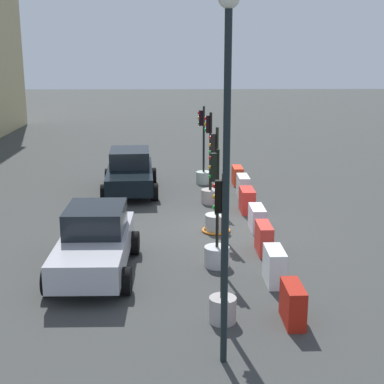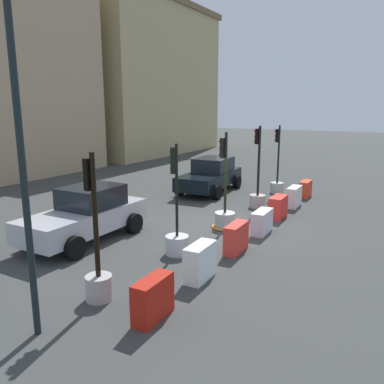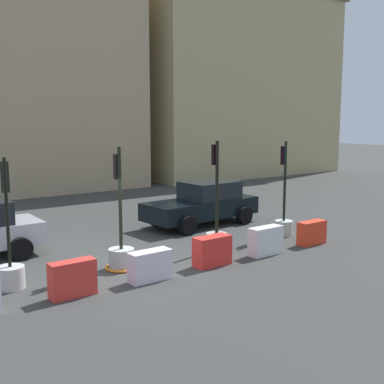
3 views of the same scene
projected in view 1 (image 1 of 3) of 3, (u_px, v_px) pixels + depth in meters
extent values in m
plane|color=#3B3C3B|center=(217.00, 230.00, 18.27)|extent=(120.00, 120.00, 0.00)
cylinder|color=#ACA5A2|center=(223.00, 310.00, 12.19)|extent=(0.59, 0.59, 0.56)
cylinder|color=black|center=(224.00, 237.00, 11.78)|extent=(0.11, 0.11, 2.71)
cube|color=black|center=(218.00, 197.00, 11.53)|extent=(0.16, 0.16, 0.67)
sphere|color=red|center=(214.00, 186.00, 11.46)|extent=(0.09, 0.09, 0.09)
sphere|color=orange|center=(214.00, 197.00, 11.52)|extent=(0.09, 0.09, 0.09)
sphere|color=green|center=(214.00, 207.00, 11.58)|extent=(0.09, 0.09, 0.09)
cylinder|color=silver|center=(217.00, 256.00, 15.26)|extent=(0.68, 0.68, 0.55)
cylinder|color=black|center=(217.00, 199.00, 14.86)|extent=(0.08, 0.08, 2.64)
cube|color=black|center=(214.00, 167.00, 14.67)|extent=(0.17, 0.18, 0.74)
sphere|color=red|center=(210.00, 158.00, 14.63)|extent=(0.09, 0.09, 0.09)
sphere|color=orange|center=(210.00, 167.00, 14.69)|extent=(0.09, 0.09, 0.09)
sphere|color=green|center=(210.00, 176.00, 14.76)|extent=(0.09, 0.09, 0.09)
cylinder|color=#B4B6B0|center=(216.00, 223.00, 18.10)|extent=(0.71, 0.71, 0.56)
cylinder|color=black|center=(217.00, 172.00, 17.68)|extent=(0.10, 0.10, 2.78)
cube|color=black|center=(213.00, 145.00, 17.45)|extent=(0.19, 0.16, 0.69)
sphere|color=red|center=(211.00, 137.00, 17.38)|extent=(0.11, 0.11, 0.11)
sphere|color=orange|center=(211.00, 145.00, 17.44)|extent=(0.11, 0.11, 0.11)
sphere|color=green|center=(210.00, 152.00, 17.50)|extent=(0.11, 0.11, 0.11)
torus|color=orange|center=(216.00, 230.00, 18.16)|extent=(0.91, 0.91, 0.08)
cylinder|color=#B2A7A0|center=(210.00, 196.00, 21.36)|extent=(0.67, 0.67, 0.52)
cylinder|color=black|center=(211.00, 152.00, 20.93)|extent=(0.11, 0.11, 2.89)
cube|color=black|center=(208.00, 124.00, 20.67)|extent=(0.18, 0.13, 0.63)
sphere|color=red|center=(206.00, 118.00, 20.62)|extent=(0.11, 0.11, 0.11)
sphere|color=orange|center=(206.00, 124.00, 20.67)|extent=(0.11, 0.11, 0.11)
sphere|color=green|center=(206.00, 130.00, 20.72)|extent=(0.11, 0.11, 0.11)
cylinder|color=silver|center=(204.00, 178.00, 24.40)|extent=(0.64, 0.64, 0.51)
cylinder|color=black|center=(204.00, 139.00, 23.98)|extent=(0.09, 0.09, 2.79)
cube|color=black|center=(201.00, 118.00, 23.78)|extent=(0.20, 0.19, 0.64)
sphere|color=red|center=(199.00, 113.00, 23.75)|extent=(0.11, 0.11, 0.11)
sphere|color=orange|center=(199.00, 118.00, 23.80)|extent=(0.11, 0.11, 0.11)
sphere|color=green|center=(199.00, 123.00, 23.85)|extent=(0.11, 0.11, 0.11)
cube|color=#B21E11|center=(293.00, 304.00, 12.11)|extent=(1.03, 0.42, 0.86)
cube|color=white|center=(274.00, 266.00, 14.14)|extent=(1.04, 0.46, 0.89)
cube|color=red|center=(264.00, 238.00, 16.22)|extent=(1.09, 0.41, 0.85)
cube|color=silver|center=(257.00, 219.00, 18.21)|extent=(1.14, 0.46, 0.77)
cube|color=red|center=(247.00, 200.00, 20.22)|extent=(1.10, 0.50, 0.83)
cube|color=silver|center=(243.00, 187.00, 22.16)|extent=(1.14, 0.44, 0.85)
cube|color=red|center=(237.00, 176.00, 24.20)|extent=(1.05, 0.43, 0.76)
cube|color=black|center=(130.00, 176.00, 22.89)|extent=(4.69, 2.10, 0.65)
cube|color=black|center=(130.00, 158.00, 23.16)|extent=(2.16, 1.71, 0.67)
cylinder|color=black|center=(154.00, 192.00, 21.68)|extent=(0.69, 0.33, 0.67)
cylinder|color=black|center=(104.00, 193.00, 21.52)|extent=(0.69, 0.33, 0.67)
cylinder|color=black|center=(153.00, 176.00, 24.42)|extent=(0.69, 0.33, 0.67)
cylinder|color=black|center=(109.00, 176.00, 24.26)|extent=(0.69, 0.33, 0.67)
cube|color=#B6B5BC|center=(95.00, 248.00, 14.72)|extent=(4.35, 1.71, 0.68)
cube|color=black|center=(96.00, 219.00, 14.91)|extent=(1.82, 1.50, 0.67)
cylinder|color=black|center=(125.00, 281.00, 13.52)|extent=(0.67, 0.28, 0.67)
cylinder|color=black|center=(49.00, 282.00, 13.49)|extent=(0.67, 0.28, 0.67)
cylinder|color=black|center=(134.00, 243.00, 16.13)|extent=(0.67, 0.28, 0.67)
cylinder|color=black|center=(70.00, 243.00, 16.09)|extent=(0.67, 0.28, 0.67)
cylinder|color=black|center=(226.00, 198.00, 9.93)|extent=(0.13, 0.13, 6.36)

